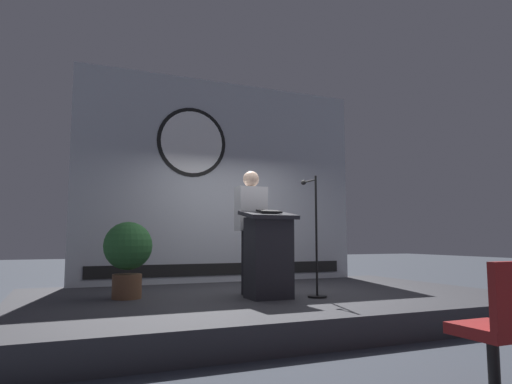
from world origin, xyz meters
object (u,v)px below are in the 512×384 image
at_px(speaker_person, 251,231).
at_px(potted_plant, 128,252).
at_px(podium, 269,254).
at_px(audience_chair_left, 501,320).
at_px(microphone_stand, 315,254).

bearing_deg(speaker_person, potted_plant, 172.63).
relative_size(podium, audience_chair_left, 1.25).
relative_size(microphone_stand, audience_chair_left, 1.74).
height_order(microphone_stand, potted_plant, microphone_stand).
height_order(speaker_person, potted_plant, speaker_person).
bearing_deg(audience_chair_left, microphone_stand, 85.05).
bearing_deg(microphone_stand, potted_plant, 160.42).
height_order(podium, speaker_person, speaker_person).
distance_m(speaker_person, microphone_stand, 0.92).
bearing_deg(potted_plant, audience_chair_left, -61.63).
bearing_deg(speaker_person, podium, -85.29).
relative_size(podium, potted_plant, 1.17).
height_order(speaker_person, audience_chair_left, speaker_person).
bearing_deg(audience_chair_left, speaker_person, 96.53).
bearing_deg(potted_plant, podium, -22.89).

